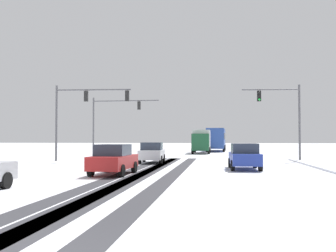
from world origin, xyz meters
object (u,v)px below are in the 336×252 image
object	(u,v)px
bus_oncoming	(216,138)
traffic_signal_near_left	(82,107)
car_red_third	(114,159)
car_white_lead	(152,153)
box_truck_delivery	(202,141)
traffic_signal_near_right	(284,110)
traffic_signal_far_left	(112,115)
car_blue_second	(244,156)

from	to	relation	value
bus_oncoming	traffic_signal_near_left	bearing A→B (deg)	-112.77
car_red_third	car_white_lead	bearing A→B (deg)	87.59
traffic_signal_near_left	box_truck_delivery	xyz separation A→B (m)	(9.46, 18.60, -3.03)
traffic_signal_near_left	box_truck_delivery	distance (m)	21.09
traffic_signal_near_right	car_red_third	world-z (taller)	traffic_signal_near_right
traffic_signal_far_left	car_blue_second	world-z (taller)	traffic_signal_far_left
traffic_signal_near_left	car_red_third	bearing A→B (deg)	-62.90
car_blue_second	car_red_third	size ratio (longest dim) A/B	1.00
traffic_signal_near_left	car_blue_second	size ratio (longest dim) A/B	1.58
traffic_signal_far_left	traffic_signal_near_left	bearing A→B (deg)	-89.33
car_white_lead	box_truck_delivery	size ratio (longest dim) A/B	0.56
car_white_lead	car_red_third	xyz separation A→B (m)	(-0.41, -9.86, 0.00)
car_blue_second	car_red_third	bearing A→B (deg)	-148.87
traffic_signal_near_right	bus_oncoming	xyz separation A→B (m)	(-5.70, 25.35, -2.36)
traffic_signal_far_left	bus_oncoming	bearing A→B (deg)	56.39
traffic_signal_near_right	box_truck_delivery	bearing A→B (deg)	114.44
car_white_lead	bus_oncoming	size ratio (longest dim) A/B	0.38
traffic_signal_near_left	car_white_lead	world-z (taller)	traffic_signal_near_left
bus_oncoming	car_white_lead	bearing A→B (deg)	-99.91
traffic_signal_near_right	car_blue_second	size ratio (longest dim) A/B	1.57
box_truck_delivery	car_red_third	bearing A→B (deg)	-96.67
traffic_signal_near_left	bus_oncoming	world-z (taller)	traffic_signal_near_left
traffic_signal_near_left	traffic_signal_far_left	world-z (taller)	same
traffic_signal_near_right	bus_oncoming	world-z (taller)	traffic_signal_near_right
car_white_lead	box_truck_delivery	world-z (taller)	box_truck_delivery
traffic_signal_near_left	traffic_signal_near_right	world-z (taller)	same
bus_oncoming	traffic_signal_near_right	bearing A→B (deg)	-77.32
traffic_signal_near_right	bus_oncoming	bearing A→B (deg)	102.68
traffic_signal_far_left	car_blue_second	bearing A→B (deg)	-52.20
traffic_signal_near_left	traffic_signal_near_right	bearing A→B (deg)	5.99
traffic_signal_far_left	bus_oncoming	size ratio (longest dim) A/B	0.68
traffic_signal_far_left	traffic_signal_near_right	distance (m)	19.00
car_red_third	box_truck_delivery	bearing A→B (deg)	83.33
traffic_signal_near_left	traffic_signal_far_left	bearing A→B (deg)	90.67
car_white_lead	box_truck_delivery	xyz separation A→B (m)	(3.12, 20.34, 0.82)
traffic_signal_far_left	car_white_lead	distance (m)	13.76
traffic_signal_near_left	box_truck_delivery	bearing A→B (deg)	63.03
traffic_signal_far_left	car_blue_second	xyz separation A→B (m)	(13.25, -17.08, -3.70)
traffic_signal_near_left	box_truck_delivery	size ratio (longest dim) A/B	0.89
traffic_signal_near_left	box_truck_delivery	world-z (taller)	traffic_signal_near_left
traffic_signal_near_left	bus_oncoming	xyz separation A→B (m)	(11.40, 27.15, -2.67)
bus_oncoming	box_truck_delivery	distance (m)	8.77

